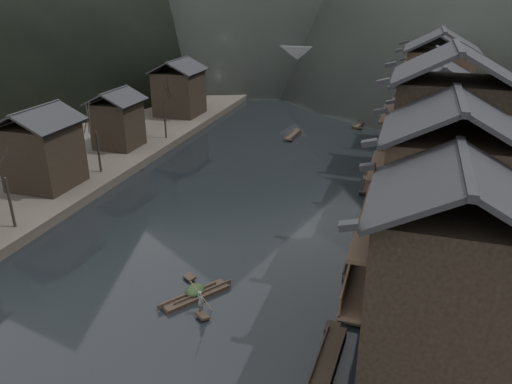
% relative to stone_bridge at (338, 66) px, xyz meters
% --- Properties ---
extents(water, '(300.00, 300.00, 0.00)m').
position_rel_stone_bridge_xyz_m(water, '(0.00, -72.00, -5.11)').
color(water, black).
rests_on(water, ground).
extents(left_bank, '(40.00, 200.00, 1.20)m').
position_rel_stone_bridge_xyz_m(left_bank, '(-35.00, -32.00, -4.51)').
color(left_bank, '#2D2823').
rests_on(left_bank, ground).
extents(stilt_houses, '(9.00, 67.60, 17.05)m').
position_rel_stone_bridge_xyz_m(stilt_houses, '(17.28, -53.31, 3.97)').
color(stilt_houses, black).
rests_on(stilt_houses, ground).
extents(left_houses, '(8.10, 53.20, 8.73)m').
position_rel_stone_bridge_xyz_m(left_houses, '(-20.50, -51.88, 0.55)').
color(left_houses, black).
rests_on(left_houses, left_bank).
extents(bare_trees, '(3.96, 42.19, 7.92)m').
position_rel_stone_bridge_xyz_m(bare_trees, '(-17.00, -63.56, 1.53)').
color(bare_trees, black).
rests_on(bare_trees, left_bank).
extents(moored_sampans, '(2.95, 61.39, 0.47)m').
position_rel_stone_bridge_xyz_m(moored_sampans, '(12.11, -51.58, -4.91)').
color(moored_sampans, black).
rests_on(moored_sampans, water).
extents(midriver_boats, '(10.06, 28.44, 0.45)m').
position_rel_stone_bridge_xyz_m(midriver_boats, '(2.16, -23.05, -4.91)').
color(midriver_boats, black).
rests_on(midriver_boats, water).
extents(stone_bridge, '(40.00, 6.00, 9.00)m').
position_rel_stone_bridge_xyz_m(stone_bridge, '(0.00, 0.00, 0.00)').
color(stone_bridge, '#4C4C4F').
rests_on(stone_bridge, ground).
extents(hero_sampan, '(3.93, 5.12, 0.44)m').
position_rel_stone_bridge_xyz_m(hero_sampan, '(1.87, -74.75, -4.91)').
color(hero_sampan, black).
rests_on(hero_sampan, water).
extents(cargo_heap, '(1.23, 1.61, 0.74)m').
position_rel_stone_bridge_xyz_m(cargo_heap, '(1.72, -74.53, -4.30)').
color(cargo_heap, black).
rests_on(cargo_heap, hero_sampan).
extents(boatman, '(0.71, 0.62, 1.63)m').
position_rel_stone_bridge_xyz_m(boatman, '(2.97, -76.35, -3.85)').
color(boatman, '#4E4F51').
rests_on(boatman, hero_sampan).
extents(bamboo_pole, '(0.93, 1.74, 3.49)m').
position_rel_stone_bridge_xyz_m(bamboo_pole, '(3.17, -76.35, -1.29)').
color(bamboo_pole, '#8C7A51').
rests_on(bamboo_pole, boatman).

